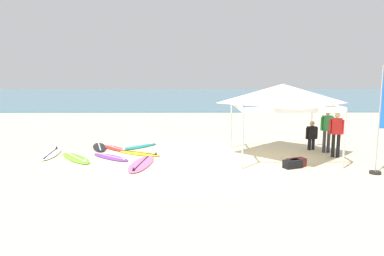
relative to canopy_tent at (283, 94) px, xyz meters
name	(u,v)px	position (x,y,z in m)	size (l,w,h in m)	color
ground_plane	(197,163)	(-3.16, -0.91, -2.39)	(80.00, 80.00, 0.00)	beige
sea	(191,96)	(-3.16, 33.04, -2.34)	(80.00, 36.00, 0.10)	teal
canopy_tent	(283,94)	(0.00, 0.00, 0.00)	(3.47, 3.47, 2.75)	#B7B7BC
surfboard_lime	(76,158)	(-7.62, -0.21, -2.35)	(1.82, 2.14, 0.19)	#7AD12D
surfboard_yellow	(140,153)	(-5.37, 0.57, -2.35)	(1.90, 1.36, 0.19)	yellow
surfboard_purple	(111,157)	(-6.37, -0.06, -2.35)	(1.80, 1.66, 0.19)	purple
surfboard_black	(99,147)	(-7.22, 1.81, -2.35)	(1.08, 2.07, 0.19)	black
surfboard_pink	(141,164)	(-5.10, -1.09, -2.35)	(0.97, 2.54, 0.19)	pink
surfboard_teal	(138,147)	(-5.60, 1.87, -2.35)	(1.76, 1.77, 0.19)	#19847F
surfboard_white	(51,154)	(-8.80, 0.48, -2.35)	(0.75, 2.19, 0.19)	white
surfboard_red	(115,148)	(-6.54, 1.57, -2.35)	(1.57, 1.67, 0.19)	red
person_green	(327,128)	(2.02, 0.83, -1.40)	(0.55, 0.25, 1.71)	#383842
person_red	(336,131)	(2.07, -0.01, -1.40)	(0.53, 0.31, 1.71)	black
person_black	(312,134)	(1.60, 1.37, -1.73)	(0.54, 0.30, 1.20)	black
banner_flag	(382,125)	(2.56, -2.30, -0.82)	(0.60, 0.36, 3.40)	#99999E
gear_bag_near_tent	(293,164)	(0.02, -1.57, -2.25)	(0.60, 0.32, 0.28)	black
gear_bag_by_pole	(297,162)	(0.22, -1.37, -2.25)	(0.60, 0.32, 0.28)	#4C1919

